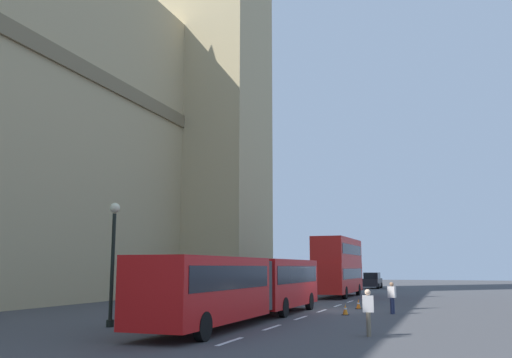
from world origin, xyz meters
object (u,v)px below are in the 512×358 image
(traffic_cone_middle, at_px, (358,304))
(street_lamp, at_px, (113,254))
(traffic_cone_west, at_px, (345,309))
(sedan_lead, at_px, (372,281))
(double_decker_bus, at_px, (338,264))
(articulated_bus, at_px, (247,283))
(pedestrian_near_cones, at_px, (368,311))
(pedestrian_by_kerb, at_px, (392,297))

(traffic_cone_middle, bearing_deg, street_lamp, 148.86)
(traffic_cone_west, bearing_deg, sedan_lead, 5.65)
(double_decker_bus, relative_size, traffic_cone_middle, 17.00)
(articulated_bus, height_order, double_decker_bus, double_decker_bus)
(double_decker_bus, distance_m, street_lamp, 26.76)
(articulated_bus, relative_size, pedestrian_near_cones, 10.61)
(sedan_lead, height_order, traffic_cone_middle, sedan_lead)
(articulated_bus, height_order, street_lamp, street_lamp)
(traffic_cone_middle, xyz_separation_m, pedestrian_by_kerb, (-3.02, -2.32, 0.63))
(traffic_cone_west, relative_size, traffic_cone_middle, 1.00)
(sedan_lead, relative_size, traffic_cone_west, 7.59)
(traffic_cone_west, distance_m, pedestrian_near_cones, 8.96)
(pedestrian_near_cones, bearing_deg, articulated_bus, 57.91)
(double_decker_bus, height_order, pedestrian_by_kerb, double_decker_bus)
(double_decker_bus, bearing_deg, sedan_lead, -0.35)
(traffic_cone_west, xyz_separation_m, traffic_cone_middle, (4.46, 0.04, 0.00))
(double_decker_bus, height_order, pedestrian_near_cones, double_decker_bus)
(sedan_lead, relative_size, traffic_cone_middle, 7.59)
(sedan_lead, bearing_deg, street_lamp, 174.26)
(traffic_cone_middle, bearing_deg, double_decker_bus, 16.30)
(traffic_cone_west, xyz_separation_m, street_lamp, (-9.17, 8.27, 2.77))
(sedan_lead, height_order, pedestrian_by_kerb, sedan_lead)
(pedestrian_by_kerb, bearing_deg, traffic_cone_middle, 37.57)
(double_decker_bus, height_order, street_lamp, street_lamp)
(street_lamp, bearing_deg, double_decker_bus, -9.69)
(traffic_cone_west, bearing_deg, pedestrian_near_cones, -163.97)
(articulated_bus, distance_m, pedestrian_near_cones, 7.41)
(traffic_cone_middle, height_order, street_lamp, street_lamp)
(street_lamp, bearing_deg, sedan_lead, -5.74)
(traffic_cone_west, height_order, pedestrian_near_cones, pedestrian_near_cones)
(sedan_lead, bearing_deg, double_decker_bus, 179.65)
(traffic_cone_west, height_order, pedestrian_by_kerb, pedestrian_by_kerb)
(traffic_cone_middle, relative_size, pedestrian_near_cones, 0.34)
(articulated_bus, height_order, sedan_lead, articulated_bus)
(articulated_bus, height_order, traffic_cone_middle, articulated_bus)
(pedestrian_near_cones, bearing_deg, traffic_cone_middle, 10.87)
(traffic_cone_middle, xyz_separation_m, pedestrian_near_cones, (-13.05, -2.51, 0.63))
(articulated_bus, xyz_separation_m, double_decker_bus, (21.90, 0.00, 0.96))
(articulated_bus, distance_m, sedan_lead, 41.54)
(double_decker_bus, xyz_separation_m, traffic_cone_west, (-17.21, -3.77, -2.43))
(traffic_cone_middle, xyz_separation_m, street_lamp, (-13.63, 8.23, 2.77))
(double_decker_bus, relative_size, street_lamp, 1.87)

